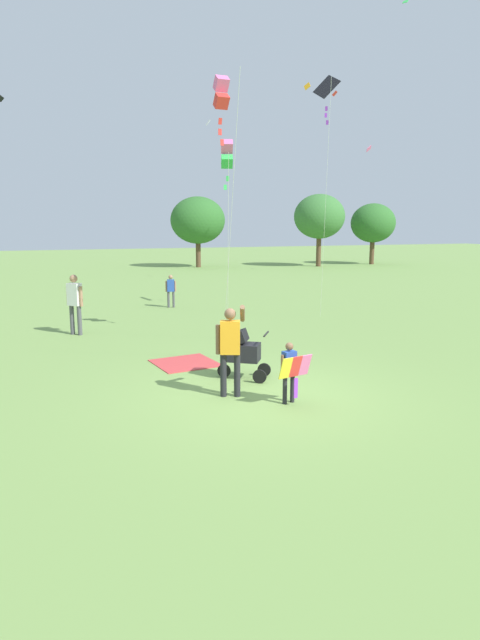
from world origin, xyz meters
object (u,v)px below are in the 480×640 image
Objects in this scene: child_with_butterfly_kite at (290,368)px; stroller at (243,350)px; person_adult_flyer at (230,344)px; person_red_shirt at (75,300)px; kite_adult_black at (221,94)px; person_sitting_far at (171,288)px; kite_orange_delta at (326,95)px; kite_green_novelty at (227,155)px; picnic_blanket at (185,363)px.

child_with_butterfly_kite is 1.03× the size of stroller.
child_with_butterfly_kite is 0.64× the size of person_adult_flyer.
person_red_shirt reaches higher than stroller.
kite_adult_black is at bearing 84.43° from stroller.
person_red_shirt is 1.39× the size of person_sitting_far.
child_with_butterfly_kite is at bearing -121.86° from kite_orange_delta.
kite_adult_black reaches higher than person_sitting_far.
child_with_butterfly_kite reaches higher than stroller.
kite_orange_delta is at bearing -40.66° from person_sitting_far.
child_with_butterfly_kite is at bearing -41.06° from person_adult_flyer.
child_with_butterfly_kite is at bearing -67.01° from person_red_shirt.
kite_orange_delta is (4.93, 4.26, 1.27)m from kite_adult_black.
child_with_butterfly_kite is 0.89× the size of person_sitting_far.
child_with_butterfly_kite is 7.05m from kite_green_novelty.
person_sitting_far is at bearing 85.98° from kite_adult_black.
person_adult_flyer reaches higher than stroller.
kite_green_novelty is at bearing 68.22° from kite_adult_black.
child_with_butterfly_kite is 0.17× the size of kite_adult_black.
stroller is 0.86× the size of person_sitting_far.
person_sitting_far is 0.93× the size of picnic_blanket.
picnic_blanket is (-0.81, 1.59, -0.60)m from stroller.
picnic_blanket is at bearing 94.41° from person_adult_flyer.
kite_green_novelty is at bearing -151.17° from kite_orange_delta.
child_with_butterfly_kite is 11.61m from person_sitting_far.
person_red_shirt is at bearing 153.33° from kite_green_novelty.
person_red_shirt is at bearing 112.99° from child_with_butterfly_kite.
person_adult_flyer is at bearing -128.90° from kite_orange_delta.
person_adult_flyer is 5.77m from kite_adult_black.
child_with_butterfly_kite is at bearing -82.15° from stroller.
person_red_shirt is at bearing -177.80° from kite_orange_delta.
person_red_shirt reaches higher than person_sitting_far.
person_adult_flyer reaches higher than person_sitting_far.
picnic_blanket is (2.14, -4.20, -1.01)m from person_red_shirt.
picnic_blanket is at bearing -165.51° from kite_adult_black.
child_with_butterfly_kite reaches higher than picnic_blanket.
person_adult_flyer is at bearing -70.97° from person_red_shirt.
person_adult_flyer is at bearing -108.19° from kite_green_novelty.
picnic_blanket is at bearing 107.55° from child_with_butterfly_kite.
stroller is at bearing -129.96° from kite_orange_delta.
kite_green_novelty is at bearing 75.77° from stroller.
person_sitting_far is (0.56, 8.01, -5.21)m from kite_adult_black.
person_adult_flyer is 0.27× the size of kite_adult_black.
picnic_blanket is at bearing -62.98° from person_red_shirt.
stroller is 6.52m from person_red_shirt.
stroller is at bearing -94.31° from person_sitting_far.
stroller is (0.61, 1.00, -0.39)m from person_adult_flyer.
kite_adult_black reaches higher than child_with_butterfly_kite.
kite_green_novelty is at bearing -87.85° from person_sitting_far.
kite_orange_delta is 10.18m from person_red_shirt.
kite_orange_delta is (4.87, 7.84, 6.56)m from child_with_butterfly_kite.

